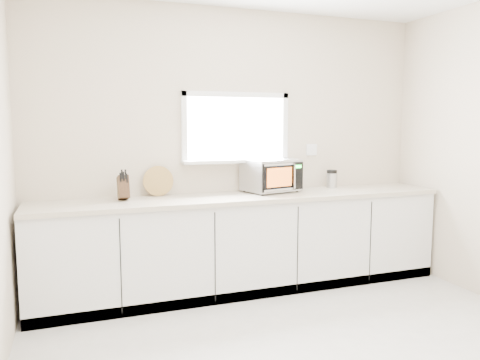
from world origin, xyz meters
name	(u,v)px	position (x,y,z in m)	size (l,w,h in m)	color
back_wall	(236,147)	(0.00, 2.00, 1.36)	(4.00, 0.17, 2.70)	beige
cabinets	(246,245)	(0.00, 1.70, 0.44)	(3.92, 0.60, 0.88)	silver
countertop	(246,197)	(0.00, 1.69, 0.90)	(3.92, 0.64, 0.04)	beige
microwave	(271,175)	(0.31, 1.83, 1.09)	(0.58, 0.50, 0.33)	black
knife_block	(123,187)	(-1.12, 1.79, 1.04)	(0.10, 0.19, 0.28)	#49331A
cutting_board	(158,181)	(-0.79, 1.94, 1.06)	(0.28, 0.28, 0.02)	#A78241
coffee_grinder	(332,179)	(1.04, 1.88, 1.01)	(0.11, 0.11, 0.19)	#ACAFB4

